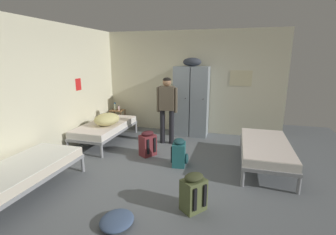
# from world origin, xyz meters

# --- Properties ---
(ground_plane) EXTENTS (8.03, 8.03, 0.00)m
(ground_plane) POSITION_xyz_m (0.00, 0.00, 0.00)
(ground_plane) COLOR slate
(room_backdrop) EXTENTS (4.92, 5.08, 2.78)m
(room_backdrop) POSITION_xyz_m (-1.23, 1.26, 1.39)
(room_backdrop) COLOR beige
(room_backdrop) RESTS_ON ground_plane
(locker_bank) EXTENTS (0.90, 0.55, 2.07)m
(locker_bank) POSITION_xyz_m (0.09, 2.23, 0.97)
(locker_bank) COLOR #8C99A3
(locker_bank) RESTS_ON ground_plane
(shelf_unit) EXTENTS (0.38, 0.30, 0.57)m
(shelf_unit) POSITION_xyz_m (-2.10, 2.20, 0.35)
(shelf_unit) COLOR brown
(shelf_unit) RESTS_ON ground_plane
(bed_left_rear) EXTENTS (0.90, 1.90, 0.49)m
(bed_left_rear) POSITION_xyz_m (-1.85, 1.05, 0.38)
(bed_left_rear) COLOR gray
(bed_left_rear) RESTS_ON ground_plane
(bed_right) EXTENTS (0.90, 1.90, 0.49)m
(bed_right) POSITION_xyz_m (1.85, 0.62, 0.38)
(bed_right) COLOR gray
(bed_right) RESTS_ON ground_plane
(bed_left_front) EXTENTS (0.90, 1.90, 0.49)m
(bed_left_front) POSITION_xyz_m (-1.85, -1.46, 0.38)
(bed_left_front) COLOR gray
(bed_left_front) RESTS_ON ground_plane
(bedding_heap) EXTENTS (0.56, 0.69, 0.29)m
(bedding_heap) POSITION_xyz_m (-1.71, 0.92, 0.63)
(bedding_heap) COLOR #D1C67F
(bedding_heap) RESTS_ON bed_left_rear
(person_traveler) EXTENTS (0.51, 0.23, 1.62)m
(person_traveler) POSITION_xyz_m (-0.35, 1.39, 0.98)
(person_traveler) COLOR black
(person_traveler) RESTS_ON ground_plane
(water_bottle) EXTENTS (0.07, 0.07, 0.21)m
(water_bottle) POSITION_xyz_m (-2.18, 2.22, 0.66)
(water_bottle) COLOR silver
(water_bottle) RESTS_ON shelf_unit
(lotion_bottle) EXTENTS (0.05, 0.05, 0.16)m
(lotion_bottle) POSITION_xyz_m (-2.03, 2.16, 0.64)
(lotion_bottle) COLOR beige
(lotion_bottle) RESTS_ON shelf_unit
(backpack_teal) EXTENTS (0.37, 0.35, 0.55)m
(backpack_teal) POSITION_xyz_m (0.24, 0.21, 0.26)
(backpack_teal) COLOR #23666B
(backpack_teal) RESTS_ON ground_plane
(backpack_maroon) EXTENTS (0.41, 0.40, 0.55)m
(backpack_maroon) POSITION_xyz_m (-0.54, 0.53, 0.26)
(backpack_maroon) COLOR maroon
(backpack_maroon) RESTS_ON ground_plane
(backpack_olive) EXTENTS (0.42, 0.41, 0.55)m
(backpack_olive) POSITION_xyz_m (0.75, -1.14, 0.26)
(backpack_olive) COLOR #566038
(backpack_olive) RESTS_ON ground_plane
(clothes_pile_denim) EXTENTS (0.43, 0.48, 0.12)m
(clothes_pile_denim) POSITION_xyz_m (-0.12, -1.72, 0.06)
(clothes_pile_denim) COLOR #42567A
(clothes_pile_denim) RESTS_ON ground_plane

